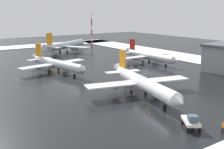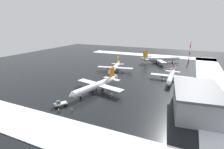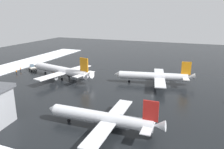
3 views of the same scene
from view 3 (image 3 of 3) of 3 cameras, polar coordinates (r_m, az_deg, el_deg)
ground_plane at (r=72.45m, az=11.34°, el=-3.80°), size 240.00×240.00×0.00m
snow_bank_left at (r=105.93m, az=-27.06°, el=1.08°), size 14.00×116.00×0.26m
airplane_foreground_jet at (r=84.27m, az=-12.99°, el=1.04°), size 30.45×25.53×9.14m
airplane_parked_starboard at (r=46.91m, az=-2.25°, el=-11.25°), size 26.73×22.10×7.95m
airplane_parked_portside at (r=77.08m, az=11.08°, el=-0.46°), size 27.67×23.14×8.26m
pushback_tug at (r=99.84m, az=-20.09°, el=1.73°), size 5.04×4.41×2.50m
ground_crew_beside_wing at (r=96.48m, az=-23.71°, el=0.69°), size 0.36×0.36×1.71m
ground_crew_near_tug at (r=100.69m, az=-22.83°, el=1.38°), size 0.36×0.36×1.71m
traffic_cone_near_nose at (r=93.51m, az=-15.03°, el=0.61°), size 0.36×0.36×0.55m
traffic_cone_mid_line at (r=95.86m, az=-15.65°, el=0.94°), size 0.36×0.36×0.55m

